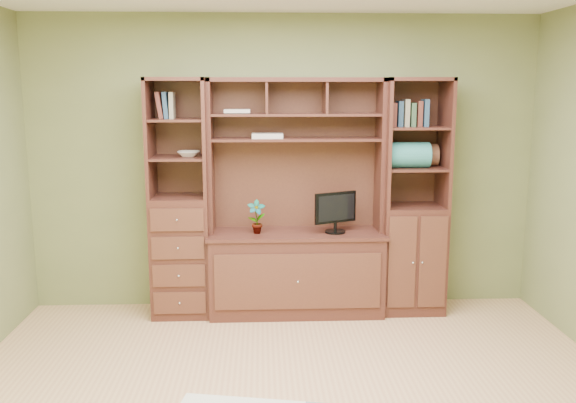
{
  "coord_description": "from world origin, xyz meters",
  "views": [
    {
      "loc": [
        -0.2,
        -3.42,
        1.95
      ],
      "look_at": [
        0.01,
        1.2,
        1.1
      ],
      "focal_mm": 38.0,
      "sensor_mm": 36.0,
      "label": 1
    }
  ],
  "objects_px": {
    "left_tower": "(180,199)",
    "monitor": "(336,205)",
    "right_tower": "(413,197)",
    "center_hutch": "(296,199)"
  },
  "relations": [
    {
      "from": "left_tower",
      "to": "monitor",
      "type": "bearing_deg",
      "value": -3.21
    },
    {
      "from": "right_tower",
      "to": "monitor",
      "type": "height_order",
      "value": "right_tower"
    },
    {
      "from": "center_hutch",
      "to": "left_tower",
      "type": "xyz_separation_m",
      "value": [
        -1.0,
        0.04,
        0.0
      ]
    },
    {
      "from": "center_hutch",
      "to": "left_tower",
      "type": "distance_m",
      "value": 1.0
    },
    {
      "from": "center_hutch",
      "to": "left_tower",
      "type": "bearing_deg",
      "value": 177.71
    },
    {
      "from": "center_hutch",
      "to": "left_tower",
      "type": "height_order",
      "value": "same"
    },
    {
      "from": "left_tower",
      "to": "right_tower",
      "type": "xyz_separation_m",
      "value": [
        2.02,
        0.0,
        0.0
      ]
    },
    {
      "from": "center_hutch",
      "to": "monitor",
      "type": "bearing_deg",
      "value": -5.95
    },
    {
      "from": "left_tower",
      "to": "monitor",
      "type": "distance_m",
      "value": 1.34
    },
    {
      "from": "left_tower",
      "to": "right_tower",
      "type": "bearing_deg",
      "value": 0.0
    }
  ]
}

